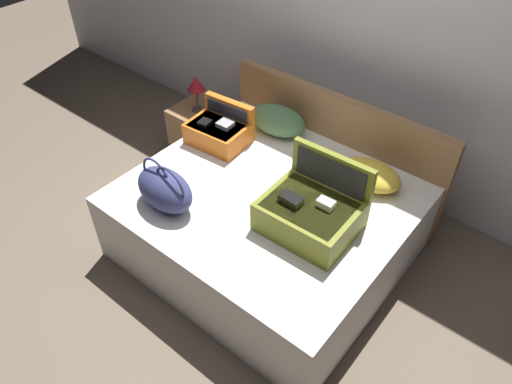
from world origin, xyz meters
TOP-DOWN VIEW (x-y plane):
  - ground_plane at (0.00, 0.00)m, footprint 12.00×12.00m
  - back_wall at (0.00, 1.65)m, footprint 8.00×0.10m
  - bed at (0.00, 0.40)m, footprint 1.82×1.60m
  - headboard at (0.00, 1.24)m, footprint 1.86×0.08m
  - hard_case_large at (0.39, 0.33)m, footprint 0.57×0.49m
  - hard_case_medium at (-0.65, 0.64)m, footprint 0.46×0.38m
  - duffel_bag at (-0.44, -0.10)m, footprint 0.45×0.29m
  - pillow_near_headboard at (0.47, 0.93)m, footprint 0.44×0.30m
  - pillow_center_head at (-0.39, 1.02)m, footprint 0.49×0.32m
  - nightstand at (-1.19, 0.95)m, footprint 0.44×0.40m
  - table_lamp at (-1.19, 0.95)m, footprint 0.15×0.15m

SIDE VIEW (x-z plane):
  - ground_plane at x=0.00m, z-range 0.00..0.00m
  - nightstand at x=-1.19m, z-range 0.00..0.48m
  - bed at x=0.00m, z-range 0.00..0.56m
  - headboard at x=0.00m, z-range 0.00..0.92m
  - pillow_near_headboard at x=0.47m, z-range 0.56..0.71m
  - hard_case_medium at x=-0.65m, z-range 0.52..0.81m
  - pillow_center_head at x=-0.39m, z-range 0.56..0.78m
  - hard_case_large at x=0.39m, z-range 0.47..0.91m
  - duffel_bag at x=-0.44m, z-range 0.53..0.87m
  - table_lamp at x=-1.19m, z-range 0.56..0.88m
  - back_wall at x=0.00m, z-range 0.00..2.60m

